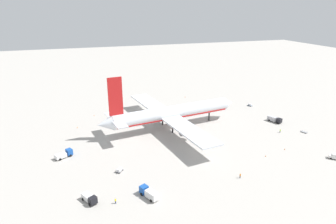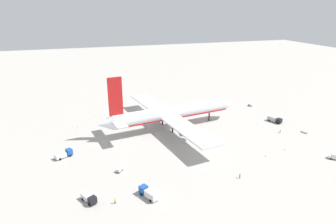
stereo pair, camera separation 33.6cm
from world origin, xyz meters
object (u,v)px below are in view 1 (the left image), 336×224
Objects in this scene: ground_worker_1 at (116,201)px; traffic_cone_1 at (285,149)px; service_truck_1 at (64,154)px; ground_worker_2 at (240,176)px; baggage_cart_2 at (119,170)px; service_van at (336,156)px; airliner at (170,113)px; traffic_cone_0 at (94,115)px; ground_worker_0 at (280,131)px; service_truck_3 at (274,119)px; service_truck_2 at (90,198)px; traffic_cone_3 at (185,97)px; traffic_cone_2 at (266,156)px; baggage_cart_1 at (250,105)px; baggage_cart_0 at (304,132)px; service_truck_0 at (149,193)px; traffic_cone_4 at (77,127)px.

traffic_cone_1 is (68.56, 12.83, -0.59)m from ground_worker_1.
ground_worker_2 is (54.78, -33.14, -0.43)m from service_truck_1.
service_van is at bearing -11.87° from baggage_cart_2.
traffic_cone_1 is at bearing -44.53° from airliner.
traffic_cone_1 is (67.76, -62.90, 0.00)m from traffic_cone_0.
service_truck_1 reaches higher than ground_worker_0.
service_truck_2 is at bearing -158.19° from service_truck_3.
ground_worker_2 is at bearing -100.19° from traffic_cone_3.
traffic_cone_3 is at bearing 79.81° from ground_worker_2.
traffic_cone_0 is at bearing 131.24° from traffic_cone_2.
service_truck_3 is at bearing 15.67° from baggage_cart_2.
ground_worker_1 reaches higher than ground_worker_0.
baggage_cart_2 is 54.45m from traffic_cone_2.
ground_worker_1 is 3.09× the size of traffic_cone_0.
service_van reaches higher than baggage_cart_1.
service_truck_1 is at bearing -140.90° from traffic_cone_3.
ground_worker_1 is (13.80, -33.61, -0.45)m from service_truck_1.
traffic_cone_1 is (-19.49, -11.36, 0.01)m from baggage_cart_0.
traffic_cone_1 is (-17.41, -51.43, -0.46)m from baggage_cart_1.
traffic_cone_1 is (58.66, 13.04, -1.23)m from service_truck_0.
service_truck_3 reaches higher than baggage_cart_2.
baggage_cart_0 is (95.02, 21.13, -1.02)m from service_truck_2.
ground_worker_2 is (31.08, 0.67, -0.62)m from service_truck_0.
traffic_cone_4 is at bearing 166.28° from service_truck_3.
ground_worker_1 reaches higher than traffic_cone_1.
service_truck_0 is 9.92m from ground_worker_1.
ground_worker_1 is 62.17m from traffic_cone_4.
baggage_cart_1 is at bearing 1.60° from traffic_cone_4.
service_truck_3 is 30.40m from traffic_cone_1.
traffic_cone_2 is (54.05, -6.53, -0.45)m from baggage_cart_2.
service_truck_0 is 49.32m from traffic_cone_2.
baggage_cart_2 is 5.52× the size of traffic_cone_3.
service_truck_2 is 48.02m from ground_worker_2.
service_truck_0 reaches higher than traffic_cone_0.
service_truck_1 is 2.24× the size of baggage_cart_2.
baggage_cart_1 is at bearing 40.28° from service_truck_0.
traffic_cone_4 is (-76.69, 48.81, 0.00)m from traffic_cone_1.
traffic_cone_2 and traffic_cone_4 have the same top height.
traffic_cone_4 is (-41.01, 13.70, -7.06)m from airliner.
airliner reaches higher than baggage_cart_2.
traffic_cone_3 is at bearing 62.63° from service_truck_0.
service_van is 8.42× the size of traffic_cone_0.
baggage_cart_0 is at bearing 17.34° from service_truck_0.
traffic_cone_2 is at bearing 10.19° from ground_worker_1.
traffic_cone_2 is at bearing -167.15° from traffic_cone_1.
baggage_cart_0 is 1.96× the size of ground_worker_1.
ground_worker_2 is at bearing -155.86° from traffic_cone_1.
service_truck_1 is 2.04× the size of baggage_cart_0.
service_van is 8.42× the size of traffic_cone_2.
traffic_cone_4 is at bearing 91.13° from service_truck_2.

